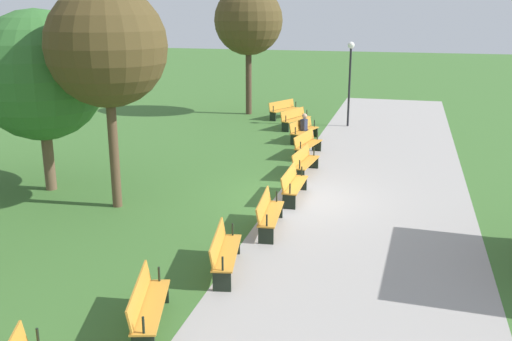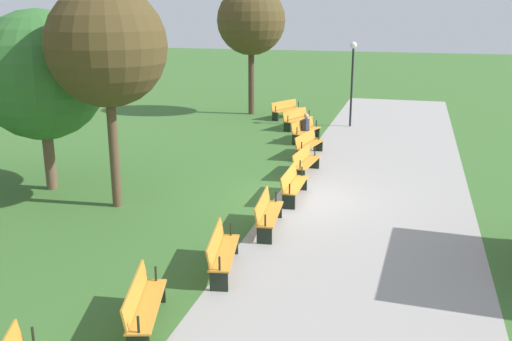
{
  "view_description": "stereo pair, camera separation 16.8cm",
  "coord_description": "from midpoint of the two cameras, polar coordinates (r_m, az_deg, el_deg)",
  "views": [
    {
      "loc": [
        16.18,
        3.04,
        5.57
      ],
      "look_at": [
        0.0,
        -1.22,
        0.8
      ],
      "focal_mm": 40.47,
      "sensor_mm": 36.0,
      "label": 1
    },
    {
      "loc": [
        16.14,
        3.2,
        5.57
      ],
      "look_at": [
        0.0,
        -1.22,
        0.8
      ],
      "focal_mm": 40.47,
      "sensor_mm": 36.0,
      "label": 2
    }
  ],
  "objects": [
    {
      "name": "bench_7",
      "position": [
        12.6,
        -3.05,
        -7.92
      ],
      "size": [
        2.02,
        0.83,
        0.89
      ],
      "rotation": [
        0.0,
        0.0,
        0.19
      ],
      "color": "orange",
      "rests_on": "ground"
    },
    {
      "name": "bench_3",
      "position": [
        22.29,
        5.4,
        2.64
      ],
      "size": [
        2.02,
        0.83,
        0.89
      ],
      "rotation": [
        0.0,
        0.0,
        -0.19
      ],
      "color": "orange",
      "rests_on": "ground"
    },
    {
      "name": "bench_1",
      "position": [
        27.4,
        4.26,
        5.16
      ],
      "size": [
        2.0,
        1.16,
        0.89
      ],
      "rotation": [
        0.0,
        0.0,
        -0.38
      ],
      "color": "orange",
      "rests_on": "ground"
    },
    {
      "name": "bench_0",
      "position": [
        29.93,
        3.13,
        6.09
      ],
      "size": [
        1.97,
        1.31,
        0.89
      ],
      "rotation": [
        0.0,
        0.0,
        -0.47
      ],
      "color": "orange",
      "rests_on": "ground"
    },
    {
      "name": "tree_4",
      "position": [
        16.33,
        -14.25,
        11.75
      ],
      "size": [
        3.29,
        3.29,
        6.18
      ],
      "color": "brown",
      "rests_on": "ground"
    },
    {
      "name": "bench_8",
      "position": [
        10.69,
        -10.65,
        -12.8
      ],
      "size": [
        2.02,
        1.0,
        0.89
      ],
      "rotation": [
        0.0,
        0.0,
        0.28
      ],
      "color": "orange",
      "rests_on": "ground"
    },
    {
      "name": "bench_4",
      "position": [
        19.74,
        5.13,
        0.91
      ],
      "size": [
        2.0,
        0.65,
        0.89
      ],
      "rotation": [
        0.0,
        0.0,
        -0.09
      ],
      "color": "orange",
      "rests_on": "ground"
    },
    {
      "name": "ground_plane",
      "position": [
        17.37,
        4.15,
        -2.83
      ],
      "size": [
        120.0,
        120.0,
        0.0
      ],
      "primitive_type": "plane",
      "color": "#3D6B2D"
    },
    {
      "name": "tree_3",
      "position": [
        18.69,
        -20.23,
        8.81
      ],
      "size": [
        3.9,
        3.9,
        5.53
      ],
      "color": "brown",
      "rests_on": "ground"
    },
    {
      "name": "bench_5",
      "position": [
        17.24,
        3.95,
        -1.3
      ],
      "size": [
        1.97,
        0.47,
        0.89
      ],
      "color": "orange",
      "rests_on": "ground"
    },
    {
      "name": "person_seated",
      "position": [
        24.73,
        5.33,
        4.33
      ],
      "size": [
        0.44,
        0.58,
        1.2
      ],
      "rotation": [
        0.0,
        0.0,
        -0.28
      ],
      "color": "#2D3347",
      "rests_on": "ground"
    },
    {
      "name": "path_paving",
      "position": [
        17.11,
        11.57,
        -3.41
      ],
      "size": [
        40.86,
        5.73,
        0.01
      ],
      "primitive_type": "cube",
      "color": "#A39E99",
      "rests_on": "ground"
    },
    {
      "name": "lamp_post",
      "position": [
        27.88,
        9.7,
        9.95
      ],
      "size": [
        0.32,
        0.32,
        3.99
      ],
      "color": "black",
      "rests_on": "ground"
    },
    {
      "name": "bench_2",
      "position": [
        24.85,
        5.06,
        4.03
      ],
      "size": [
        2.02,
        1.0,
        0.89
      ],
      "rotation": [
        0.0,
        0.0,
        -0.28
      ],
      "color": "orange",
      "rests_on": "ground"
    },
    {
      "name": "bench_6",
      "position": [
        14.83,
        1.46,
        -4.16
      ],
      "size": [
        2.0,
        0.65,
        0.89
      ],
      "rotation": [
        0.0,
        0.0,
        0.09
      ],
      "color": "orange",
      "rests_on": "ground"
    },
    {
      "name": "tree_2",
      "position": [
        30.68,
        -0.32,
        14.57
      ],
      "size": [
        3.54,
        3.54,
        6.65
      ],
      "color": "#4C3828",
      "rests_on": "ground"
    }
  ]
}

